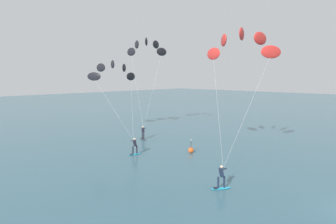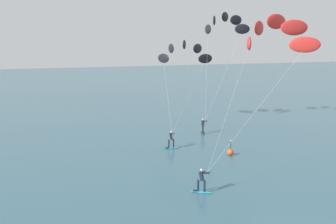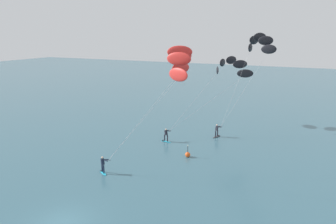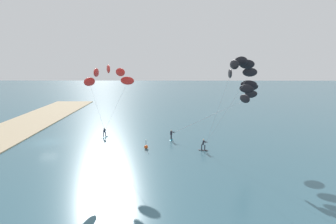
% 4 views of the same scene
% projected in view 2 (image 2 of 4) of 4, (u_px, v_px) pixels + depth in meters
% --- Properties ---
extents(kitesurfer_nearshore, '(9.01, 12.88, 9.90)m').
position_uv_depth(kitesurfer_nearshore, '(184.00, 54.00, 47.57)').
color(kitesurfer_nearshore, '#23ADD1').
rests_on(kitesurfer_nearshore, ground).
extents(kitesurfer_mid_water, '(9.42, 6.54, 11.98)m').
position_uv_depth(kitesurfer_mid_water, '(273.00, 38.00, 29.90)').
color(kitesurfer_mid_water, '#23ADD1').
rests_on(kitesurfer_mid_water, ground).
extents(kitesurfer_far_out, '(6.73, 6.91, 13.03)m').
position_uv_depth(kitesurfer_far_out, '(224.00, 27.00, 46.27)').
color(kitesurfer_far_out, '#333338').
rests_on(kitesurfer_far_out, ground).
extents(marker_buoy, '(0.56, 0.56, 1.38)m').
position_uv_depth(marker_buoy, '(230.00, 152.00, 36.05)').
color(marker_buoy, '#EA5119').
rests_on(marker_buoy, ground).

